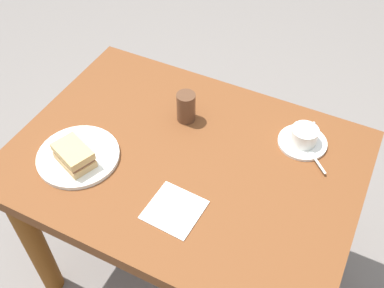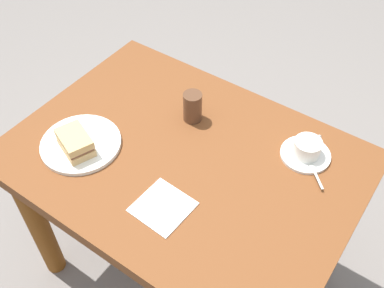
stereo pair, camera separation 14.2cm
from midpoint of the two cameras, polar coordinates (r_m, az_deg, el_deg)
ground_plane at (r=2.04m, az=1.27°, el=-15.28°), size 6.00×6.00×0.00m
dining_table at (r=1.53m, az=1.64°, el=-4.88°), size 1.09×0.79×0.73m
sandwich_plate at (r=1.48m, az=-11.21°, el=-0.12°), size 0.26×0.26×0.01m
sandwich_front at (r=1.44m, az=-11.81°, el=0.03°), size 0.14×0.12×0.06m
coffee_saucer at (r=1.49m, az=16.80°, el=-1.43°), size 0.16×0.16×0.01m
coffee_cup at (r=1.47m, az=17.11°, el=-0.53°), size 0.09×0.11×0.05m
spoon at (r=1.44m, az=17.99°, el=-3.54°), size 0.08×0.08×0.01m
napkin at (r=1.31m, az=-0.57°, el=-8.13°), size 0.16×0.16×0.00m
drinking_glass at (r=1.51m, az=2.77°, el=4.58°), size 0.06×0.06×0.11m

